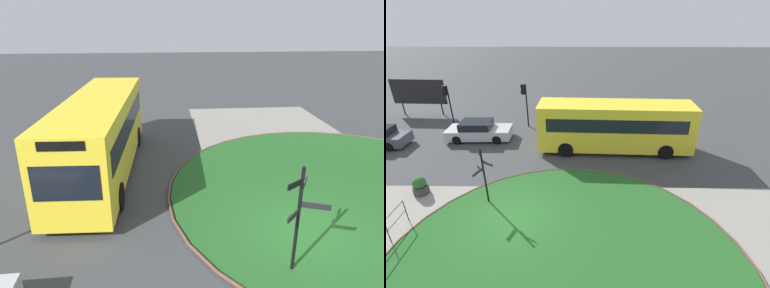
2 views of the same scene
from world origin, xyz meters
TOP-DOWN VIEW (x-y plane):
  - ground at (0.00, 0.00)m, footprint 120.00×120.00m
  - sidewalk_paving at (0.00, -1.77)m, footprint 32.00×8.47m
  - grass_island at (2.59, -2.97)m, footprint 14.35×14.35m
  - grass_kerb_ring at (2.59, -2.97)m, footprint 14.66×14.66m
  - signpost_directional at (-1.52, 1.06)m, footprint 1.08×1.18m
  - bus_yellow at (5.42, 7.04)m, footprint 10.19×2.80m
  - car_far_lane at (-4.39, 8.65)m, footprint 4.66×2.01m
  - traffic_light_near at (-7.54, 11.21)m, footprint 0.49×0.28m
  - traffic_light_far at (-1.33, 11.14)m, footprint 0.49×0.29m
  - billboard_left at (-11.23, 13.82)m, footprint 4.90×0.33m
  - planter_near_signpost at (-5.30, 1.82)m, footprint 0.78×0.78m

SIDE VIEW (x-z plane):
  - ground at x=0.00m, z-range 0.00..0.00m
  - sidewalk_paving at x=0.00m, z-range 0.00..0.02m
  - grass_island at x=2.59m, z-range 0.00..0.10m
  - grass_kerb_ring at x=2.59m, z-range 0.00..0.11m
  - planter_near_signpost at x=-5.30m, z-range -0.05..0.97m
  - car_far_lane at x=-4.39m, z-range -0.04..1.37m
  - bus_yellow at x=5.42m, z-range 0.12..3.42m
  - signpost_directional at x=-1.52m, z-range 0.25..3.33m
  - billboard_left at x=-11.23m, z-range 0.48..3.71m
  - traffic_light_near at x=-7.54m, z-range 0.79..4.15m
  - traffic_light_far at x=-1.33m, z-range 0.82..4.32m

